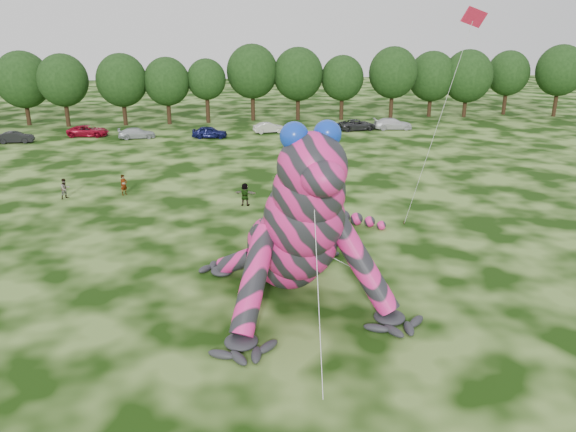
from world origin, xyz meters
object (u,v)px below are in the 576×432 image
Objects in this scene: tree_16 at (507,83)px; car_3 at (137,133)px; tree_12 at (342,88)px; tree_5 at (24,88)px; car_5 at (269,128)px; tree_10 at (252,83)px; tree_11 at (298,84)px; car_7 at (393,124)px; spectator_5 at (245,194)px; tree_9 at (207,91)px; tree_14 at (431,84)px; tree_6 at (64,90)px; tree_8 at (167,91)px; tree_17 at (559,81)px; car_6 at (357,125)px; tree_15 at (467,84)px; car_2 at (88,131)px; spectator_2 at (319,168)px; car_1 at (15,137)px; spectator_0 at (124,185)px; tree_7 at (123,90)px; spectator_1 at (65,189)px; tree_13 at (393,83)px; car_4 at (210,132)px.

tree_16 is 2.15× the size of car_3.
tree_5 is at bearing 179.07° from tree_12.
tree_10 is at bearing -1.57° from car_5.
tree_11 is (6.39, -0.38, -0.22)m from tree_10.
tree_10 is 20.47m from car_7.
tree_9 is at bearing -69.07° from spectator_5.
tree_9 is 6.52m from tree_10.
tree_12 is at bearing -175.82° from tree_14.
tree_6 reaches higher than tree_8.
tree_17 is (38.16, -1.53, 0.11)m from tree_11.
car_5 is (7.72, -8.50, -3.69)m from tree_9.
car_6 is at bearing -94.18° from car_3.
car_2 is (-51.91, -8.50, -4.14)m from tree_15.
spectator_2 is (18.81, -19.78, 0.15)m from car_3.
tree_10 is at bearing -70.31° from car_1.
spectator_0 is (-19.12, -34.59, -4.19)m from tree_11.
tree_16 is 38.36m from car_5.
tree_9 is 1.72× the size of car_7.
spectator_2 reaches higher than car_6.
tree_7 is 17.58m from tree_10.
tree_8 is at bearing 78.78° from car_7.
tree_15 is at bearing -138.51° from spectator_2.
spectator_5 is (-41.14, -39.73, -3.80)m from tree_16.
tree_8 is 0.89× the size of tree_11.
tree_11 is at bearing 11.81° from spectator_1.
spectator_5 is (21.87, -37.04, -3.86)m from tree_6.
tree_15 is at bearing -53.93° from car_7.
tree_8 reaches higher than car_6.
car_2 is at bearing -173.55° from tree_17.
spectator_5 is at bearing -68.00° from spectator_0.
tree_15 is at bearing 3.25° from tree_13.
tree_17 reaches higher than car_4.
car_2 is at bearing -170.27° from tree_16.
spectator_0 is (8.10, -25.67, 0.17)m from car_2.
car_6 is 33.68m from spectator_5.
tree_13 reaches higher than tree_8.
tree_15 is at bearing 0.65° from tree_9.
tree_6 is (5.57, -1.75, -0.15)m from tree_5.
car_1 is 2.43× the size of spectator_1.
tree_14 reaches higher than car_6.
tree_16 reaches higher than car_4.
tree_15 reaches higher than car_7.
tree_7 is at bearing 81.46° from car_7.
tree_5 is 0.97× the size of tree_11.
tree_16 reaches higher than tree_9.
tree_5 is 47.68m from spectator_5.
car_1 is at bearing -168.85° from tree_16.
car_1 is 46.13m from car_7.
tree_9 is 2.20× the size of car_5.
car_1 is (-41.02, -11.46, -3.83)m from tree_12.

